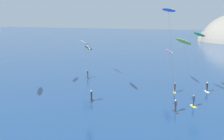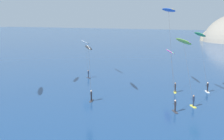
# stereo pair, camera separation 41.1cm
# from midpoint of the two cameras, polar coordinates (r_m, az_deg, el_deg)

# --- Properties ---
(kitesurfer_white) EXTENTS (5.24, 5.53, 7.77)m
(kitesurfer_white) POSITION_cam_midpoint_polar(r_m,az_deg,el_deg) (61.18, -5.77, 5.15)
(kitesurfer_white) COLOR #2D2D33
(kitesurfer_white) RESTS_ON ground
(kitesurfer_magenta) EXTENTS (4.60, 8.98, 6.70)m
(kitesurfer_magenta) POSITION_cam_midpoint_polar(r_m,az_deg,el_deg) (53.12, 11.48, 3.16)
(kitesurfer_magenta) COLOR yellow
(kitesurfer_magenta) RESTS_ON ground
(kitesurfer_blue) EXTENTS (4.93, 7.41, 13.96)m
(kitesurfer_blue) POSITION_cam_midpoint_polar(r_m,az_deg,el_deg) (41.60, 11.24, 10.40)
(kitesurfer_blue) COLOR #2D2D33
(kitesurfer_blue) RESTS_ON ground
(kitesurfer_green) EXTENTS (4.68, 7.62, 10.02)m
(kitesurfer_green) POSITION_cam_midpoint_polar(r_m,az_deg,el_deg) (53.91, 17.20, 6.10)
(kitesurfer_green) COLOR silver
(kitesurfer_green) RESTS_ON ground
(kitesurfer_black) EXTENTS (4.87, 6.78, 8.08)m
(kitesurfer_black) POSITION_cam_midpoint_polar(r_m,az_deg,el_deg) (45.37, -5.03, 3.71)
(kitesurfer_black) COLOR #2D2D33
(kitesurfer_black) RESTS_ON ground
(kitesurfer_lime) EXTENTS (5.34, 7.48, 9.48)m
(kitesurfer_lime) POSITION_cam_midpoint_polar(r_m,az_deg,el_deg) (44.65, 14.14, 4.91)
(kitesurfer_lime) COLOR yellow
(kitesurfer_lime) RESTS_ON ground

